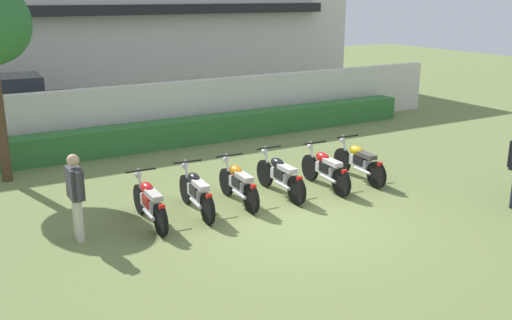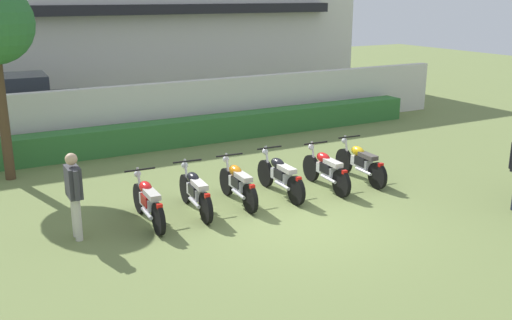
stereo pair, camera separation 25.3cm
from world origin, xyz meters
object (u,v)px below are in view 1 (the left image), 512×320
object	(u,v)px
motorcycle_in_row_4	(325,169)
motorcycle_in_row_3	(280,175)
motorcycle_in_row_5	(359,162)
parked_car	(0,109)
inspector_person	(76,191)
motorcycle_in_row_0	(149,202)
motorcycle_in_row_1	(196,191)
motorcycle_in_row_2	(238,183)

from	to	relation	value
motorcycle_in_row_4	motorcycle_in_row_3	bearing A→B (deg)	87.46
motorcycle_in_row_4	motorcycle_in_row_5	bearing A→B (deg)	-82.07
parked_car	inspector_person	distance (m)	8.60
motorcycle_in_row_4	inspector_person	xyz separation A→B (m)	(-5.47, -0.11, 0.47)
motorcycle_in_row_3	inspector_person	world-z (taller)	inspector_person
motorcycle_in_row_0	motorcycle_in_row_1	bearing A→B (deg)	-82.66
motorcycle_in_row_2	motorcycle_in_row_3	xyz separation A→B (m)	(1.03, 0.02, 0.01)
motorcycle_in_row_0	inspector_person	world-z (taller)	inspector_person
motorcycle_in_row_2	parked_car	bearing A→B (deg)	25.71
motorcycle_in_row_5	motorcycle_in_row_2	bearing A→B (deg)	93.12
motorcycle_in_row_0	motorcycle_in_row_3	distance (m)	3.02
parked_car	motorcycle_in_row_4	world-z (taller)	parked_car
parked_car	motorcycle_in_row_1	xyz separation A→B (m)	(2.47, -8.44, -0.49)
motorcycle_in_row_1	inspector_person	size ratio (longest dim) A/B	1.18
inspector_person	motorcycle_in_row_2	bearing A→B (deg)	3.60
motorcycle_in_row_0	motorcycle_in_row_4	xyz separation A→B (m)	(4.13, 0.04, 0.00)
motorcycle_in_row_0	motorcycle_in_row_4	bearing A→B (deg)	-87.35
motorcycle_in_row_0	motorcycle_in_row_1	size ratio (longest dim) A/B	0.99
motorcycle_in_row_0	motorcycle_in_row_2	world-z (taller)	motorcycle_in_row_0
motorcycle_in_row_0	motorcycle_in_row_2	xyz separation A→B (m)	(1.98, 0.14, -0.00)
motorcycle_in_row_1	inspector_person	xyz separation A→B (m)	(-2.34, -0.16, 0.47)
motorcycle_in_row_4	parked_car	bearing A→B (deg)	36.80
motorcycle_in_row_5	parked_car	bearing A→B (deg)	41.68
parked_car	motorcycle_in_row_1	world-z (taller)	parked_car
parked_car	motorcycle_in_row_4	size ratio (longest dim) A/B	2.45
motorcycle_in_row_0	inspector_person	distance (m)	1.43
parked_car	motorcycle_in_row_2	size ratio (longest dim) A/B	2.56
motorcycle_in_row_3	inspector_person	bearing A→B (deg)	94.76
motorcycle_in_row_1	motorcycle_in_row_2	xyz separation A→B (m)	(0.97, 0.05, -0.00)
motorcycle_in_row_2	motorcycle_in_row_5	distance (m)	3.19
motorcycle_in_row_0	motorcycle_in_row_3	bearing A→B (deg)	-84.93
motorcycle_in_row_3	motorcycle_in_row_0	bearing A→B (deg)	94.81
motorcycle_in_row_3	motorcycle_in_row_4	bearing A→B (deg)	-94.14
motorcycle_in_row_4	inspector_person	distance (m)	5.49
motorcycle_in_row_5	motorcycle_in_row_4	bearing A→B (deg)	97.93
motorcycle_in_row_0	motorcycle_in_row_2	distance (m)	1.98
parked_car	inspector_person	bearing A→B (deg)	-86.05
motorcycle_in_row_4	inspector_person	size ratio (longest dim) A/B	1.19
motorcycle_in_row_5	motorcycle_in_row_0	bearing A→B (deg)	94.79
motorcycle_in_row_0	motorcycle_in_row_4	size ratio (longest dim) A/B	0.98
motorcycle_in_row_0	motorcycle_in_row_5	world-z (taller)	motorcycle_in_row_5
motorcycle_in_row_1	motorcycle_in_row_2	world-z (taller)	motorcycle_in_row_1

